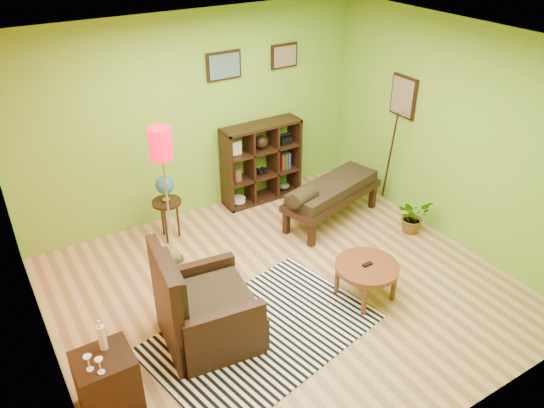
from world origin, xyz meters
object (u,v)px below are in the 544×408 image
armchair (204,313)px  floor_lamp (162,157)px  bench (330,192)px  potted_plant (412,219)px  coffee_table (367,269)px  cube_shelf (262,162)px  globe_table (165,192)px  side_cabinet (107,381)px

armchair → floor_lamp: 1.83m
bench → potted_plant: (0.80, -0.81, -0.28)m
coffee_table → bench: (0.65, 1.53, 0.09)m
armchair → cube_shelf: (2.03, 2.24, 0.26)m
floor_lamp → globe_table: size_ratio=1.93×
armchair → floor_lamp: bearing=80.3°
side_cabinet → globe_table: bearing=56.6°
floor_lamp → potted_plant: floor_lamp is taller
floor_lamp → bench: size_ratio=1.08×
bench → potted_plant: bearing=-45.3°
potted_plant → cube_shelf: bearing=123.9°
side_cabinet → globe_table: (1.49, 2.27, 0.40)m
bench → floor_lamp: bearing=173.7°
floor_lamp → bench: (2.25, -0.25, -0.99)m
floor_lamp → globe_table: 0.93m
armchair → bench: size_ratio=0.68×
bench → armchair: bearing=-154.6°
cube_shelf → potted_plant: bearing=-56.1°
armchair → globe_table: 2.03m
coffee_table → side_cabinet: 2.92m
floor_lamp → potted_plant: bearing=-19.1°
coffee_table → globe_table: size_ratio=0.77×
side_cabinet → bench: 3.88m
armchair → side_cabinet: size_ratio=1.24×
globe_table → cube_shelf: bearing=10.1°
side_cabinet → potted_plant: size_ratio=1.89×
coffee_table → potted_plant: (1.45, 0.72, -0.19)m
floor_lamp → bench: 2.47m
armchair → bench: armchair is taller
coffee_table → cube_shelf: 2.61m
armchair → bench: bearing=25.4°
side_cabinet → cube_shelf: cube_shelf is taller
armchair → floor_lamp: floor_lamp is taller
globe_table → bench: (2.08, -0.77, -0.24)m
coffee_table → globe_table: (-1.43, 2.30, 0.32)m
coffee_table → globe_table: bearing=121.9°
coffee_table → cube_shelf: size_ratio=0.60×
floor_lamp → globe_table: floor_lamp is taller
cube_shelf → coffee_table: bearing=-94.2°
coffee_table → globe_table: globe_table is taller
armchair → globe_table: bearing=78.1°
side_cabinet → globe_table: globe_table is taller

